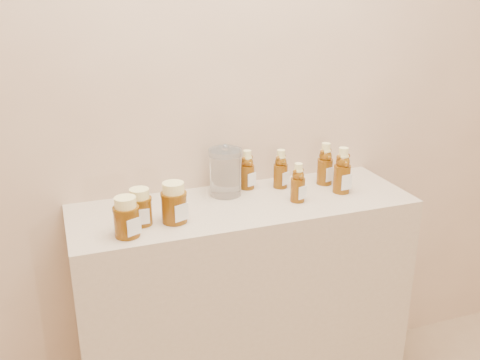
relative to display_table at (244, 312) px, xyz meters
name	(u,v)px	position (x,y,z in m)	size (l,w,h in m)	color
wall_back	(225,65)	(0.00, 0.20, 0.90)	(3.50, 0.02, 2.70)	tan
display_table	(244,312)	(0.00, 0.00, 0.00)	(1.20, 0.40, 0.90)	tan
bear_bottle_back_left	(247,167)	(0.06, 0.13, 0.53)	(0.06, 0.06, 0.17)	#5A2D07
bear_bottle_back_mid	(281,166)	(0.18, 0.10, 0.53)	(0.06, 0.06, 0.17)	#5A2D07
bear_bottle_back_right	(325,161)	(0.35, 0.08, 0.54)	(0.06, 0.06, 0.18)	#5A2D07
bear_bottle_front_left	(298,180)	(0.18, -0.05, 0.53)	(0.05, 0.05, 0.16)	#5A2D07
bear_bottle_front_right	(342,167)	(0.37, -0.02, 0.55)	(0.07, 0.07, 0.19)	#5A2D07
honey_jar_left	(140,207)	(-0.37, -0.05, 0.51)	(0.08, 0.08, 0.12)	#5A2D07
honey_jar_back	(174,202)	(-0.26, -0.07, 0.52)	(0.09, 0.09, 0.13)	#5A2D07
honey_jar_front	(126,217)	(-0.42, -0.12, 0.51)	(0.08, 0.08, 0.13)	#5A2D07
glass_canister	(225,170)	(-0.04, 0.10, 0.54)	(0.12, 0.12, 0.19)	white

